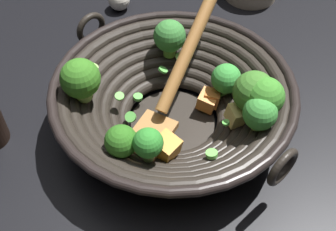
% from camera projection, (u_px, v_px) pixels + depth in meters
% --- Properties ---
extents(ground_plane, '(4.00, 4.00, 0.00)m').
position_uv_depth(ground_plane, '(173.00, 125.00, 0.67)').
color(ground_plane, black).
extents(wok, '(0.35, 0.35, 0.21)m').
position_uv_depth(wok, '(175.00, 99.00, 0.63)').
color(wok, black).
rests_on(wok, ground).
extents(garlic_bulb, '(0.04, 0.04, 0.04)m').
position_uv_depth(garlic_bulb, '(119.00, 0.00, 0.85)').
color(garlic_bulb, silver).
rests_on(garlic_bulb, ground).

